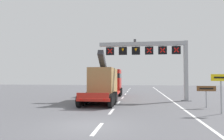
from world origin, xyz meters
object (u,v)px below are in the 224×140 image
object	(u,v)px
overhead_lane_gantry	(153,53)
heavy_haul_truck_red	(107,82)
tourist_info_sign_brown	(206,91)
exit_sign_yellow	(221,84)

from	to	relation	value
overhead_lane_gantry	heavy_haul_truck_red	bearing A→B (deg)	169.64
heavy_haul_truck_red	tourist_info_sign_brown	world-z (taller)	heavy_haul_truck_red
heavy_haul_truck_red	tourist_info_sign_brown	distance (m)	11.28
heavy_haul_truck_red	exit_sign_yellow	bearing A→B (deg)	-43.55
overhead_lane_gantry	tourist_info_sign_brown	bearing A→B (deg)	-51.64
heavy_haul_truck_red	exit_sign_yellow	xyz separation A→B (m)	(9.56, -9.09, 0.10)
heavy_haul_truck_red	tourist_info_sign_brown	bearing A→B (deg)	-32.88
exit_sign_yellow	tourist_info_sign_brown	world-z (taller)	exit_sign_yellow
exit_sign_yellow	heavy_haul_truck_red	bearing A→B (deg)	136.45
overhead_lane_gantry	tourist_info_sign_brown	world-z (taller)	overhead_lane_gantry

